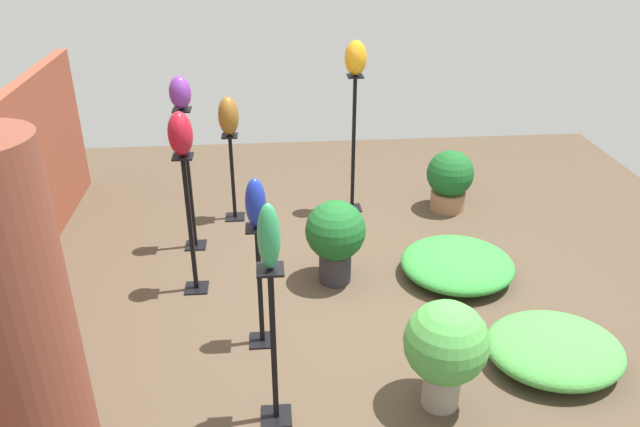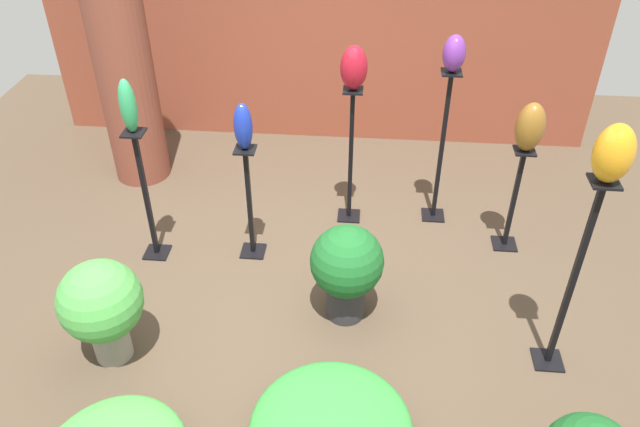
{
  "view_description": "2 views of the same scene",
  "coord_description": "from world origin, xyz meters",
  "px_view_note": "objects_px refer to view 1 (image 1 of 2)",
  "views": [
    {
      "loc": [
        -4.26,
        0.51,
        3.06
      ],
      "look_at": [
        0.21,
        0.13,
        0.78
      ],
      "focal_mm": 35.0,
      "sensor_mm": 36.0,
      "label": 1
    },
    {
      "loc": [
        0.53,
        -3.37,
        3.35
      ],
      "look_at": [
        0.23,
        0.08,
        0.83
      ],
      "focal_mm": 35.0,
      "sensor_mm": 36.0,
      "label": 2
    }
  ],
  "objects_px": {
    "pedestal_cobalt": "(260,292)",
    "art_vase_ruby": "(180,134)",
    "potted_plant_mid_left": "(446,347)",
    "potted_plant_front_right": "(450,178)",
    "brick_pillar": "(25,345)",
    "pedestal_amber": "(353,150)",
    "art_vase_jade": "(269,237)",
    "potted_plant_back_center": "(335,235)",
    "pedestal_bronze": "(233,182)",
    "art_vase_violet": "(180,93)",
    "pedestal_jade": "(274,354)",
    "pedestal_violet": "(190,186)",
    "art_vase_amber": "(356,58)",
    "art_vase_bronze": "(228,116)",
    "pedestal_ruby": "(191,231)",
    "art_vase_cobalt": "(256,203)"
  },
  "relations": [
    {
      "from": "pedestal_cobalt",
      "to": "pedestal_violet",
      "type": "xyz_separation_m",
      "value": [
        1.54,
        0.65,
        0.19
      ]
    },
    {
      "from": "pedestal_cobalt",
      "to": "potted_plant_back_center",
      "type": "height_order",
      "value": "pedestal_cobalt"
    },
    {
      "from": "art_vase_violet",
      "to": "brick_pillar",
      "type": "bearing_deg",
      "value": 170.3
    },
    {
      "from": "pedestal_jade",
      "to": "potted_plant_front_right",
      "type": "bearing_deg",
      "value": -33.5
    },
    {
      "from": "art_vase_jade",
      "to": "art_vase_violet",
      "type": "bearing_deg",
      "value": 17.46
    },
    {
      "from": "pedestal_cobalt",
      "to": "pedestal_violet",
      "type": "height_order",
      "value": "pedestal_violet"
    },
    {
      "from": "art_vase_cobalt",
      "to": "art_vase_violet",
      "type": "relative_size",
      "value": 1.27
    },
    {
      "from": "art_vase_amber",
      "to": "potted_plant_mid_left",
      "type": "bearing_deg",
      "value": -176.16
    },
    {
      "from": "art_vase_jade",
      "to": "potted_plant_back_center",
      "type": "height_order",
      "value": "art_vase_jade"
    },
    {
      "from": "pedestal_bronze",
      "to": "pedestal_cobalt",
      "type": "xyz_separation_m",
      "value": [
        -2.12,
        -0.28,
        0.03
      ]
    },
    {
      "from": "art_vase_bronze",
      "to": "potted_plant_front_right",
      "type": "height_order",
      "value": "art_vase_bronze"
    },
    {
      "from": "brick_pillar",
      "to": "pedestal_bronze",
      "type": "distance_m",
      "value": 3.59
    },
    {
      "from": "potted_plant_mid_left",
      "to": "art_vase_ruby",
      "type": "bearing_deg",
      "value": 48.83
    },
    {
      "from": "pedestal_jade",
      "to": "potted_plant_back_center",
      "type": "distance_m",
      "value": 1.71
    },
    {
      "from": "brick_pillar",
      "to": "art_vase_cobalt",
      "type": "relative_size",
      "value": 5.82
    },
    {
      "from": "brick_pillar",
      "to": "art_vase_cobalt",
      "type": "xyz_separation_m",
      "value": [
        1.31,
        -1.13,
        0.1
      ]
    },
    {
      "from": "pedestal_bronze",
      "to": "art_vase_bronze",
      "type": "height_order",
      "value": "art_vase_bronze"
    },
    {
      "from": "pedestal_amber",
      "to": "pedestal_cobalt",
      "type": "relative_size",
      "value": 1.48
    },
    {
      "from": "pedestal_violet",
      "to": "art_vase_violet",
      "type": "bearing_deg",
      "value": 0.0
    },
    {
      "from": "pedestal_ruby",
      "to": "art_vase_violet",
      "type": "bearing_deg",
      "value": 5.7
    },
    {
      "from": "art_vase_ruby",
      "to": "potted_plant_mid_left",
      "type": "distance_m",
      "value": 2.53
    },
    {
      "from": "pedestal_cobalt",
      "to": "art_vase_ruby",
      "type": "bearing_deg",
      "value": 36.39
    },
    {
      "from": "potted_plant_mid_left",
      "to": "potted_plant_front_right",
      "type": "height_order",
      "value": "potted_plant_mid_left"
    },
    {
      "from": "pedestal_cobalt",
      "to": "art_vase_violet",
      "type": "bearing_deg",
      "value": 22.87
    },
    {
      "from": "pedestal_ruby",
      "to": "art_vase_jade",
      "type": "distance_m",
      "value": 1.88
    },
    {
      "from": "pedestal_violet",
      "to": "art_vase_jade",
      "type": "relative_size",
      "value": 3.36
    },
    {
      "from": "pedestal_violet",
      "to": "art_vase_ruby",
      "type": "relative_size",
      "value": 3.88
    },
    {
      "from": "pedestal_bronze",
      "to": "pedestal_violet",
      "type": "distance_m",
      "value": 0.72
    },
    {
      "from": "pedestal_cobalt",
      "to": "potted_plant_front_right",
      "type": "xyz_separation_m",
      "value": [
        2.14,
        -2.03,
        -0.09
      ]
    },
    {
      "from": "pedestal_amber",
      "to": "pedestal_jade",
      "type": "bearing_deg",
      "value": 163.39
    },
    {
      "from": "pedestal_amber",
      "to": "art_vase_violet",
      "type": "relative_size",
      "value": 5.06
    },
    {
      "from": "art_vase_bronze",
      "to": "potted_plant_mid_left",
      "type": "xyz_separation_m",
      "value": [
        -2.89,
        -1.47,
        -0.65
      ]
    },
    {
      "from": "pedestal_jade",
      "to": "art_vase_ruby",
      "type": "relative_size",
      "value": 3.2
    },
    {
      "from": "pedestal_cobalt",
      "to": "art_vase_violet",
      "type": "height_order",
      "value": "art_vase_violet"
    },
    {
      "from": "art_vase_violet",
      "to": "art_vase_jade",
      "type": "bearing_deg",
      "value": -162.54
    },
    {
      "from": "pedestal_violet",
      "to": "art_vase_bronze",
      "type": "bearing_deg",
      "value": -32.1
    },
    {
      "from": "potted_plant_mid_left",
      "to": "art_vase_amber",
      "type": "bearing_deg",
      "value": 3.84
    },
    {
      "from": "pedestal_violet",
      "to": "art_vase_violet",
      "type": "height_order",
      "value": "art_vase_violet"
    },
    {
      "from": "art_vase_violet",
      "to": "potted_plant_back_center",
      "type": "relative_size",
      "value": 0.38
    },
    {
      "from": "pedestal_violet",
      "to": "pedestal_ruby",
      "type": "bearing_deg",
      "value": -174.3
    },
    {
      "from": "potted_plant_front_right",
      "to": "pedestal_violet",
      "type": "bearing_deg",
      "value": 102.66
    },
    {
      "from": "pedestal_bronze",
      "to": "pedestal_cobalt",
      "type": "height_order",
      "value": "pedestal_cobalt"
    },
    {
      "from": "brick_pillar",
      "to": "pedestal_amber",
      "type": "bearing_deg",
      "value": -31.04
    },
    {
      "from": "pedestal_bronze",
      "to": "art_vase_violet",
      "type": "relative_size",
      "value": 3.18
    },
    {
      "from": "pedestal_bronze",
      "to": "art_vase_amber",
      "type": "distance_m",
      "value": 1.78
    },
    {
      "from": "art_vase_ruby",
      "to": "art_vase_bronze",
      "type": "relative_size",
      "value": 0.91
    },
    {
      "from": "art_vase_amber",
      "to": "pedestal_bronze",
      "type": "bearing_deg",
      "value": 94.7
    },
    {
      "from": "art_vase_amber",
      "to": "art_vase_cobalt",
      "type": "bearing_deg",
      "value": 156.02
    },
    {
      "from": "brick_pillar",
      "to": "pedestal_jade",
      "type": "height_order",
      "value": "brick_pillar"
    },
    {
      "from": "pedestal_violet",
      "to": "art_vase_ruby",
      "type": "height_order",
      "value": "art_vase_ruby"
    }
  ]
}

